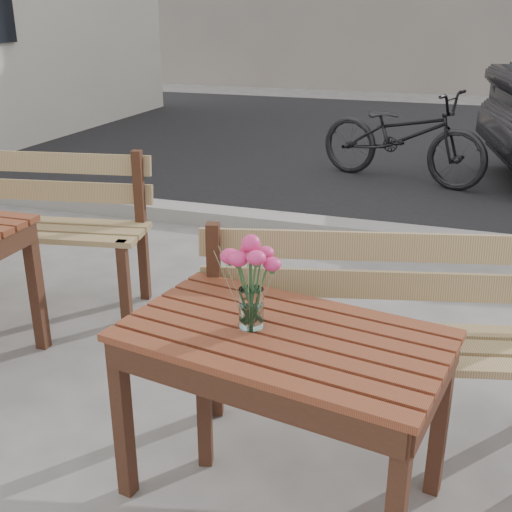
{
  "coord_description": "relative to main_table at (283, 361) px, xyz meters",
  "views": [
    {
      "loc": [
        0.46,
        -1.74,
        1.69
      ],
      "look_at": [
        -0.19,
        0.16,
        0.91
      ],
      "focal_mm": 45.0,
      "sensor_mm": 36.0,
      "label": 1
    }
  ],
  "objects": [
    {
      "name": "bicycle",
      "position": [
        -0.16,
        4.82,
        -0.09
      ],
      "size": [
        1.9,
        1.16,
        0.94
      ],
      "primitive_type": "imported",
      "rotation": [
        0.0,
        0.0,
        1.25
      ],
      "color": "black",
      "rests_on": "ground"
    },
    {
      "name": "main_vase",
      "position": [
        -0.11,
        0.0,
        0.32
      ],
      "size": [
        0.18,
        0.18,
        0.33
      ],
      "color": "white",
      "rests_on": "main_table"
    },
    {
      "name": "main_bench",
      "position": [
        0.26,
        0.48,
        -0.01
      ],
      "size": [
        1.53,
        0.79,
        0.91
      ],
      "rotation": [
        0.0,
        0.0,
        0.25
      ],
      "color": "olive",
      "rests_on": "ground"
    },
    {
      "name": "second_bench",
      "position": [
        -1.96,
        1.17,
        0.02
      ],
      "size": [
        1.58,
        0.72,
        0.95
      ],
      "rotation": [
        0.0,
        0.0,
        0.18
      ],
      "color": "olive",
      "rests_on": "ground"
    },
    {
      "name": "street",
      "position": [
        0.07,
        4.96,
        -0.53
      ],
      "size": [
        30.0,
        8.12,
        0.12
      ],
      "color": "black",
      "rests_on": "ground"
    },
    {
      "name": "main_table",
      "position": [
        0.0,
        0.0,
        0.0
      ],
      "size": [
        1.18,
        0.8,
        0.67
      ],
      "rotation": [
        0.0,
        0.0,
        -0.16
      ],
      "color": "#5F2F19",
      "rests_on": "ground"
    }
  ]
}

